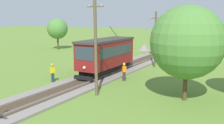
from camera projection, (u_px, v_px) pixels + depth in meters
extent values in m
cube|color=maroon|center=(106.00, 53.00, 27.43)|extent=(2.50, 8.00, 2.60)
cube|color=#383333|center=(106.00, 40.00, 27.19)|extent=(2.60, 8.32, 0.22)
cube|color=black|center=(106.00, 68.00, 27.70)|extent=(2.10, 7.04, 0.44)
cube|color=#2D3842|center=(84.00, 54.00, 23.90)|extent=(2.10, 0.03, 1.25)
cube|color=#2D3842|center=(117.00, 51.00, 26.76)|extent=(0.02, 6.72, 1.04)
sphere|color=#F4EAB2|center=(84.00, 68.00, 24.08)|extent=(0.28, 0.28, 0.28)
cylinder|color=black|center=(114.00, 32.00, 28.43)|extent=(0.05, 1.67, 1.19)
cube|color=black|center=(84.00, 78.00, 24.12)|extent=(2.00, 0.36, 0.32)
cylinder|color=black|center=(95.00, 72.00, 25.77)|extent=(1.54, 0.80, 0.80)
cylinder|color=black|center=(116.00, 65.00, 29.62)|extent=(1.54, 0.80, 0.80)
cube|color=#93471E|center=(163.00, 43.00, 43.58)|extent=(2.40, 5.20, 1.70)
cube|color=black|center=(162.00, 49.00, 43.77)|extent=(2.02, 4.78, 0.38)
cylinder|color=black|center=(159.00, 51.00, 42.43)|extent=(1.54, 0.76, 0.76)
cylinder|color=black|center=(165.00, 49.00, 45.11)|extent=(1.54, 0.76, 0.76)
cylinder|color=brown|center=(96.00, 46.00, 19.75)|extent=(0.24, 0.38, 7.81)
cube|color=brown|center=(95.00, 6.00, 19.24)|extent=(1.40, 0.10, 0.10)
cylinder|color=silver|center=(89.00, 5.00, 19.49)|extent=(0.08, 0.08, 0.10)
cylinder|color=silver|center=(102.00, 5.00, 18.96)|extent=(0.08, 0.08, 0.10)
cylinder|color=brown|center=(155.00, 40.00, 31.24)|extent=(0.24, 0.25, 6.77)
cube|color=brown|center=(156.00, 18.00, 30.80)|extent=(1.40, 0.10, 0.10)
cylinder|color=silver|center=(152.00, 17.00, 31.05)|extent=(0.08, 0.08, 0.10)
cylinder|color=silver|center=(160.00, 17.00, 30.52)|extent=(0.08, 0.08, 0.10)
cylinder|color=brown|center=(181.00, 31.00, 41.32)|extent=(0.24, 0.37, 7.73)
cube|color=brown|center=(182.00, 13.00, 40.82)|extent=(1.40, 0.10, 0.10)
cylinder|color=silver|center=(178.00, 12.00, 41.07)|extent=(0.08, 0.08, 0.10)
cylinder|color=silver|center=(185.00, 12.00, 40.54)|extent=(0.08, 0.08, 0.10)
cylinder|color=brown|center=(198.00, 30.00, 52.94)|extent=(0.24, 0.61, 7.11)
cube|color=brown|center=(199.00, 16.00, 52.48)|extent=(1.40, 0.10, 0.10)
cylinder|color=silver|center=(196.00, 16.00, 52.72)|extent=(0.08, 0.08, 0.10)
cylinder|color=silver|center=(201.00, 16.00, 52.19)|extent=(0.08, 0.08, 0.10)
cone|color=gray|center=(144.00, 47.00, 48.28)|extent=(2.40, 2.40, 1.22)
cylinder|color=navy|center=(54.00, 77.00, 24.63)|extent=(0.15, 0.15, 0.86)
cylinder|color=navy|center=(52.00, 78.00, 24.54)|extent=(0.15, 0.15, 0.86)
cube|color=yellow|center=(52.00, 70.00, 24.46)|extent=(0.38, 0.45, 0.58)
sphere|color=#936B51|center=(52.00, 66.00, 24.39)|extent=(0.22, 0.22, 0.22)
sphere|color=yellow|center=(52.00, 65.00, 24.37)|extent=(0.21, 0.21, 0.21)
cylinder|color=#38332D|center=(125.00, 76.00, 25.07)|extent=(0.15, 0.15, 0.86)
cylinder|color=#38332D|center=(123.00, 77.00, 25.03)|extent=(0.15, 0.15, 0.86)
cube|color=orange|center=(124.00, 69.00, 24.93)|extent=(0.44, 0.44, 0.58)
sphere|color=tan|center=(124.00, 65.00, 24.85)|extent=(0.22, 0.22, 0.22)
sphere|color=yellow|center=(124.00, 64.00, 24.84)|extent=(0.21, 0.21, 0.21)
cylinder|color=#4C3823|center=(58.00, 43.00, 49.59)|extent=(0.32, 0.32, 2.46)
sphere|color=#4C7F38|center=(57.00, 29.00, 49.13)|extent=(3.90, 3.90, 3.90)
cylinder|color=#4C3823|center=(185.00, 85.00, 19.12)|extent=(0.32, 0.32, 2.31)
sphere|color=#4C7F38|center=(187.00, 42.00, 18.58)|extent=(5.35, 5.35, 5.35)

